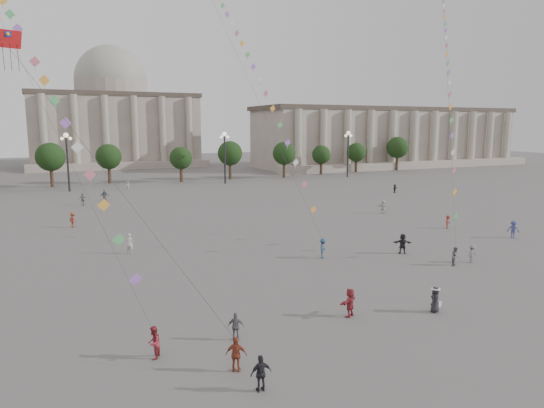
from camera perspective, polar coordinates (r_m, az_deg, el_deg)
name	(u,v)px	position (r m, az deg, el deg)	size (l,w,h in m)	color
ground	(354,309)	(32.93, 9.60, -12.13)	(360.00, 360.00, 0.00)	#524F4D
hall_east	(389,137)	(150.85, 13.58, 7.64)	(84.00, 26.22, 17.20)	gray
hall_central	(113,118)	(155.55, -18.15, 9.62)	(48.30, 34.30, 35.50)	gray
tree_row	(144,157)	(104.99, -14.81, 5.35)	(137.12, 5.12, 8.00)	#35261A
lamp_post_mid_west	(67,151)	(95.48, -22.98, 5.75)	(2.00, 0.90, 10.65)	#262628
lamp_post_mid_east	(225,148)	(100.78, -5.59, 6.58)	(2.00, 0.90, 10.65)	#262628
lamp_post_far_east	(348,146)	(114.00, 8.94, 6.81)	(2.00, 0.90, 10.65)	#262628
person_crowd_0	(104,195)	(81.79, -19.11, 0.96)	(1.04, 0.43, 1.77)	#385E7F
person_crowd_3	(403,244)	(47.24, 15.11, -4.53)	(1.77, 0.56, 1.91)	#222227
person_crowd_4	(128,186)	(94.82, -16.59, 2.10)	(1.48, 0.47, 1.59)	silver
person_crowd_6	(472,254)	(46.16, 22.49, -5.43)	(1.04, 0.60, 1.61)	slate
person_crowd_7	(383,207)	(68.17, 12.95, -0.31)	(1.68, 0.53, 1.81)	silver
person_crowd_8	(448,222)	(60.23, 19.98, -2.00)	(1.01, 0.58, 1.56)	maroon
person_crowd_9	(395,188)	(89.57, 14.25, 1.78)	(1.42, 0.45, 1.53)	black
person_crowd_12	(105,196)	(81.78, -19.08, 0.91)	(1.51, 0.48, 1.63)	slate
person_crowd_13	(129,243)	(47.57, -16.43, -4.47)	(0.71, 0.46, 1.94)	#BBBAB6
person_crowd_14	(513,229)	(57.92, 26.51, -2.68)	(1.22, 0.70, 1.89)	#3A4082
person_crowd_16	(83,199)	(78.46, -21.39, 0.53)	(1.09, 0.46, 1.87)	slate
person_crowd_17	(73,220)	(61.94, -22.38, -1.73)	(1.17, 0.67, 1.81)	brown
tourist_0	(236,354)	(24.78, -4.22, -17.23)	(1.04, 0.43, 1.78)	brown
tourist_1	(261,373)	(23.17, -1.29, -19.29)	(1.01, 0.42, 1.72)	black
tourist_2	(350,303)	(31.45, 9.14, -11.37)	(1.70, 0.54, 1.83)	maroon
tourist_3	(236,326)	(28.03, -4.27, -14.17)	(0.94, 0.39, 1.60)	slate
kite_flyer_0	(154,343)	(26.65, -13.74, -15.56)	(0.84, 0.66, 1.73)	maroon
kite_flyer_1	(323,248)	(44.31, 6.02, -5.21)	(1.19, 0.68, 1.83)	navy
kite_flyer_2	(455,256)	(44.75, 20.78, -5.76)	(0.79, 0.62, 1.62)	#5E5F63
hat_person	(435,299)	(33.46, 18.66, -10.54)	(0.97, 0.84, 1.69)	black
dragon_kite	(5,53)	(34.44, -28.88, 15.31)	(6.07, 7.30, 22.72)	red
kite_train_mid	(225,16)	(70.66, -5.54, 21.17)	(2.14, 53.20, 71.22)	#3F3F3F
kite_train_east	(447,63)	(69.07, 19.93, 15.36)	(30.67, 35.74, 58.80)	#3F3F3F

